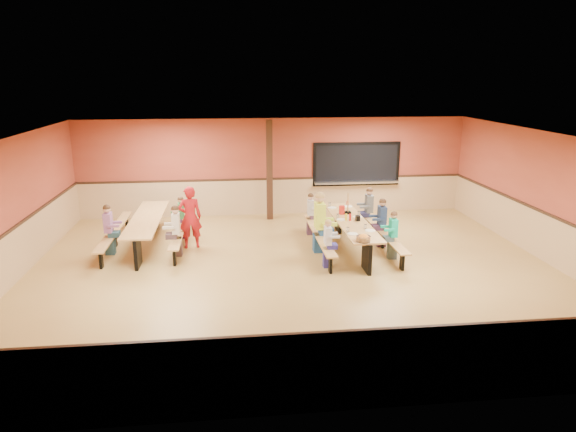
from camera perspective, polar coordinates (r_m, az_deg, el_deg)
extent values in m
plane|color=olive|center=(11.61, 0.69, -6.16)|extent=(12.00, 12.00, 0.00)
cube|color=#993F2C|center=(16.01, -1.52, 5.47)|extent=(12.00, 0.04, 3.00)
cube|color=#993F2C|center=(6.49, 6.28, -9.98)|extent=(12.00, 0.04, 3.00)
cube|color=#993F2C|center=(12.00, -29.02, 0.10)|extent=(0.04, 10.00, 3.00)
cube|color=#993F2C|center=(13.28, 27.35, 1.64)|extent=(0.04, 10.00, 3.00)
cube|color=white|center=(10.87, 0.74, 8.71)|extent=(12.00, 10.00, 0.04)
cube|color=black|center=(16.40, 7.62, 5.75)|extent=(2.60, 0.06, 1.20)
cube|color=silver|center=(16.42, 7.62, 3.74)|extent=(2.70, 0.28, 0.06)
cube|color=black|center=(15.41, -2.07, 5.07)|extent=(0.18, 0.18, 3.00)
cube|color=#B38447|center=(12.95, 7.05, -0.61)|extent=(0.75, 3.60, 0.04)
cube|color=black|center=(11.64, 8.75, -4.46)|extent=(0.08, 0.60, 0.70)
cube|color=black|center=(14.50, 5.60, -0.33)|extent=(0.08, 0.60, 0.70)
cube|color=#B38447|center=(12.87, 3.43, -1.96)|extent=(0.26, 3.60, 0.04)
cube|color=black|center=(12.94, 3.42, -2.91)|extent=(0.06, 0.18, 0.41)
cube|color=#B38447|center=(13.25, 10.49, -1.69)|extent=(0.26, 3.60, 0.04)
cube|color=black|center=(13.31, 10.44, -2.61)|extent=(0.06, 0.18, 0.41)
cube|color=#B38447|center=(13.62, -15.43, -0.26)|extent=(0.75, 3.60, 0.04)
cube|color=black|center=(12.26, -16.37, -3.87)|extent=(0.08, 0.60, 0.70)
cube|color=black|center=(15.19, -14.47, -0.03)|extent=(0.08, 0.60, 0.70)
cube|color=#B38447|center=(13.85, -18.71, -1.50)|extent=(0.26, 3.60, 0.04)
cube|color=black|center=(13.91, -18.63, -2.39)|extent=(0.06, 0.18, 0.41)
cube|color=#B38447|center=(13.59, -11.91, -1.32)|extent=(0.26, 3.60, 0.04)
cube|color=black|center=(13.65, -11.85, -2.23)|extent=(0.06, 0.18, 0.41)
imported|color=#A61318|center=(13.17, -10.83, -0.13)|extent=(0.63, 0.47, 1.60)
cylinder|color=red|center=(13.50, 6.00, 0.67)|extent=(0.16, 0.16, 0.22)
cube|color=black|center=(12.95, 7.75, -0.24)|extent=(0.10, 0.14, 0.13)
cylinder|color=yellow|center=(12.93, 6.46, -0.12)|extent=(0.06, 0.06, 0.17)
cylinder|color=#B2140F|center=(12.93, 6.92, -0.14)|extent=(0.06, 0.06, 0.17)
cube|color=black|center=(13.58, 6.64, 0.39)|extent=(0.16, 0.16, 0.06)
cube|color=#B38447|center=(13.51, 6.68, 1.53)|extent=(0.02, 0.09, 0.50)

